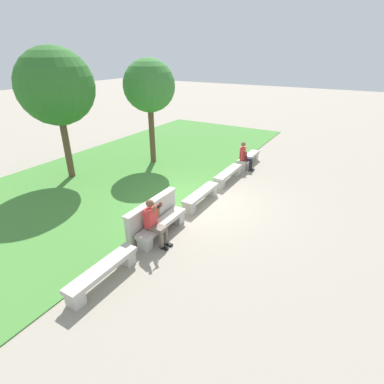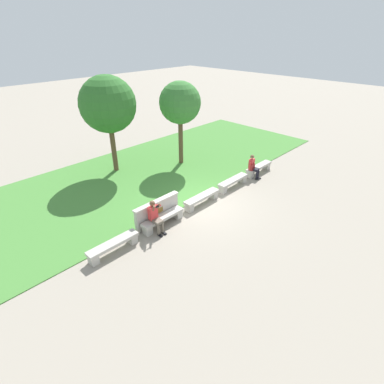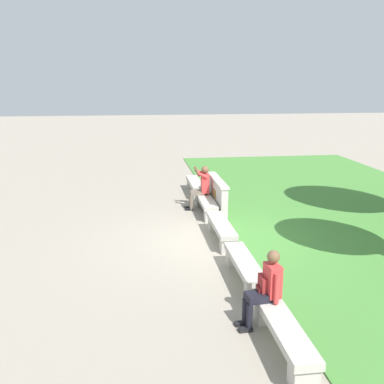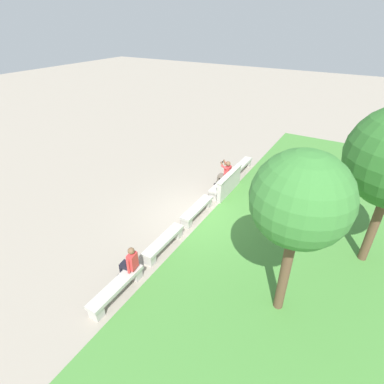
{
  "view_description": "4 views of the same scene",
  "coord_description": "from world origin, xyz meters",
  "px_view_note": "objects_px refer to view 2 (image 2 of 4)",
  "views": [
    {
      "loc": [
        -8.24,
        -4.48,
        4.85
      ],
      "look_at": [
        -0.84,
        -0.13,
        0.81
      ],
      "focal_mm": 28.0,
      "sensor_mm": 36.0,
      "label": 1
    },
    {
      "loc": [
        -8.67,
        -7.8,
        7.05
      ],
      "look_at": [
        -0.65,
        -0.01,
        0.89
      ],
      "focal_mm": 28.0,
      "sensor_mm": 36.0,
      "label": 2
    },
    {
      "loc": [
        10.13,
        -2.04,
        3.8
      ],
      "look_at": [
        -1.09,
        -0.57,
        0.96
      ],
      "focal_mm": 42.0,
      "sensor_mm": 36.0,
      "label": 3
    },
    {
      "loc": [
        8.63,
        4.84,
        6.96
      ],
      "look_at": [
        -0.33,
        -0.43,
        0.82
      ],
      "focal_mm": 28.0,
      "sensor_mm": 36.0,
      "label": 4
    }
  ],
  "objects_px": {
    "bench_mid": "(202,198)",
    "backpack": "(252,167)",
    "bench_near": "(163,219)",
    "tree_behind_wall": "(108,105)",
    "person_distant": "(253,166)",
    "tree_left_background": "(180,103)",
    "person_photographer": "(155,215)",
    "bench_main": "(113,245)",
    "bench_end": "(259,168)",
    "bench_far": "(233,182)"
  },
  "relations": [
    {
      "from": "bench_main",
      "to": "tree_behind_wall",
      "type": "distance_m",
      "value": 7.89
    },
    {
      "from": "bench_main",
      "to": "bench_mid",
      "type": "height_order",
      "value": "same"
    },
    {
      "from": "bench_near",
      "to": "bench_end",
      "type": "relative_size",
      "value": 1.0
    },
    {
      "from": "bench_main",
      "to": "backpack",
      "type": "relative_size",
      "value": 4.58
    },
    {
      "from": "bench_mid",
      "to": "person_distant",
      "type": "distance_m",
      "value": 3.94
    },
    {
      "from": "person_photographer",
      "to": "backpack",
      "type": "distance_m",
      "value": 6.6
    },
    {
      "from": "bench_far",
      "to": "bench_near",
      "type": "bearing_deg",
      "value": 180.0
    },
    {
      "from": "bench_far",
      "to": "backpack",
      "type": "bearing_deg",
      "value": -1.76
    },
    {
      "from": "bench_far",
      "to": "bench_end",
      "type": "relative_size",
      "value": 1.0
    },
    {
      "from": "bench_near",
      "to": "person_photographer",
      "type": "xyz_separation_m",
      "value": [
        -0.44,
        -0.08,
        0.44
      ]
    },
    {
      "from": "bench_main",
      "to": "bench_far",
      "type": "height_order",
      "value": "same"
    },
    {
      "from": "bench_near",
      "to": "bench_mid",
      "type": "bearing_deg",
      "value": 0.0
    },
    {
      "from": "person_distant",
      "to": "tree_left_background",
      "type": "xyz_separation_m",
      "value": [
        -1.27,
        4.15,
        2.8
      ]
    },
    {
      "from": "bench_mid",
      "to": "backpack",
      "type": "bearing_deg",
      "value": -0.7
    },
    {
      "from": "backpack",
      "to": "bench_mid",
      "type": "bearing_deg",
      "value": 179.3
    },
    {
      "from": "bench_near",
      "to": "tree_behind_wall",
      "type": "xyz_separation_m",
      "value": [
        1.69,
        5.93,
        3.33
      ]
    },
    {
      "from": "bench_main",
      "to": "person_photographer",
      "type": "relative_size",
      "value": 1.48
    },
    {
      "from": "bench_end",
      "to": "tree_behind_wall",
      "type": "height_order",
      "value": "tree_behind_wall"
    },
    {
      "from": "bench_far",
      "to": "tree_left_background",
      "type": "distance_m",
      "value": 5.18
    },
    {
      "from": "person_distant",
      "to": "backpack",
      "type": "xyz_separation_m",
      "value": [
        -0.08,
        0.02,
        -0.05
      ]
    },
    {
      "from": "bench_end",
      "to": "tree_behind_wall",
      "type": "distance_m",
      "value": 8.59
    },
    {
      "from": "person_photographer",
      "to": "tree_behind_wall",
      "type": "relative_size",
      "value": 0.26
    },
    {
      "from": "bench_end",
      "to": "backpack",
      "type": "distance_m",
      "value": 0.85
    },
    {
      "from": "person_photographer",
      "to": "backpack",
      "type": "bearing_deg",
      "value": 0.27
    },
    {
      "from": "bench_main",
      "to": "person_distant",
      "type": "relative_size",
      "value": 1.55
    },
    {
      "from": "bench_near",
      "to": "tree_behind_wall",
      "type": "relative_size",
      "value": 0.39
    },
    {
      "from": "bench_near",
      "to": "person_distant",
      "type": "xyz_separation_m",
      "value": [
        6.23,
        -0.07,
        0.37
      ]
    },
    {
      "from": "bench_main",
      "to": "bench_far",
      "type": "bearing_deg",
      "value": 0.0
    },
    {
      "from": "bench_mid",
      "to": "bench_far",
      "type": "height_order",
      "value": "same"
    },
    {
      "from": "bench_end",
      "to": "bench_mid",
      "type": "bearing_deg",
      "value": 180.0
    },
    {
      "from": "bench_end",
      "to": "backpack",
      "type": "relative_size",
      "value": 4.58
    },
    {
      "from": "bench_far",
      "to": "bench_main",
      "type": "bearing_deg",
      "value": 180.0
    },
    {
      "from": "person_photographer",
      "to": "backpack",
      "type": "xyz_separation_m",
      "value": [
        6.6,
        0.03,
        -0.11
      ]
    },
    {
      "from": "bench_end",
      "to": "person_photographer",
      "type": "relative_size",
      "value": 1.48
    },
    {
      "from": "person_photographer",
      "to": "tree_behind_wall",
      "type": "xyz_separation_m",
      "value": [
        2.13,
        6.01,
        2.9
      ]
    },
    {
      "from": "bench_mid",
      "to": "bench_far",
      "type": "distance_m",
      "value": 2.31
    },
    {
      "from": "bench_far",
      "to": "tree_left_background",
      "type": "height_order",
      "value": "tree_left_background"
    },
    {
      "from": "person_photographer",
      "to": "bench_end",
      "type": "bearing_deg",
      "value": 0.6
    },
    {
      "from": "bench_main",
      "to": "bench_end",
      "type": "xyz_separation_m",
      "value": [
        9.25,
        0.0,
        0.0
      ]
    },
    {
      "from": "bench_main",
      "to": "tree_behind_wall",
      "type": "xyz_separation_m",
      "value": [
        4.0,
        5.93,
        3.33
      ]
    },
    {
      "from": "bench_main",
      "to": "bench_far",
      "type": "xyz_separation_m",
      "value": [
        6.94,
        0.0,
        0.0
      ]
    },
    {
      "from": "bench_end",
      "to": "person_photographer",
      "type": "distance_m",
      "value": 7.39
    },
    {
      "from": "person_distant",
      "to": "tree_left_background",
      "type": "distance_m",
      "value": 5.16
    },
    {
      "from": "bench_main",
      "to": "tree_behind_wall",
      "type": "relative_size",
      "value": 0.39
    },
    {
      "from": "bench_main",
      "to": "bench_far",
      "type": "relative_size",
      "value": 1.0
    },
    {
      "from": "bench_far",
      "to": "backpack",
      "type": "distance_m",
      "value": 1.56
    },
    {
      "from": "tree_left_background",
      "to": "backpack",
      "type": "bearing_deg",
      "value": -73.95
    },
    {
      "from": "bench_end",
      "to": "backpack",
      "type": "bearing_deg",
      "value": -176.58
    },
    {
      "from": "bench_near",
      "to": "bench_main",
      "type": "bearing_deg",
      "value": 180.0
    },
    {
      "from": "bench_mid",
      "to": "person_photographer",
      "type": "xyz_separation_m",
      "value": [
        -2.76,
        -0.08,
        0.44
      ]
    }
  ]
}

